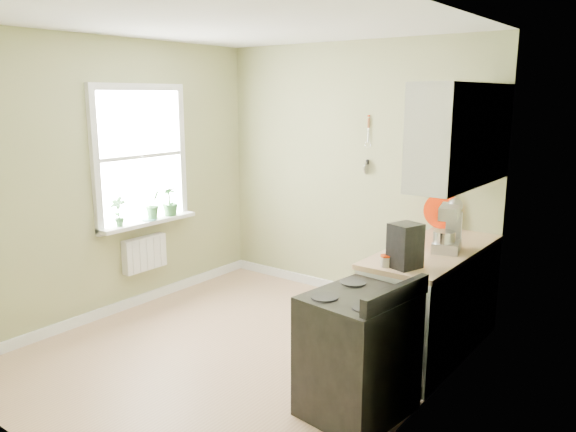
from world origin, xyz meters
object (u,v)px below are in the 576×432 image
Objects in this scene: stand_mixer at (449,229)px; coffee_maker at (405,247)px; kettle at (408,233)px; stove at (358,354)px.

coffee_maker is (-0.08, -0.65, -0.02)m from stand_mixer.
coffee_maker reaches higher than kettle.
stand_mixer is 2.11× the size of kettle.
stand_mixer is at bearing 83.16° from coffee_maker.
coffee_maker is (0.04, 0.58, 0.63)m from stove.
kettle is (-0.23, 1.20, 0.57)m from stove.
stand_mixer reaches higher than stove.
kettle is (-0.34, -0.03, -0.08)m from stand_mixer.
kettle is 0.67m from coffee_maker.
kettle is at bearing -175.23° from stand_mixer.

